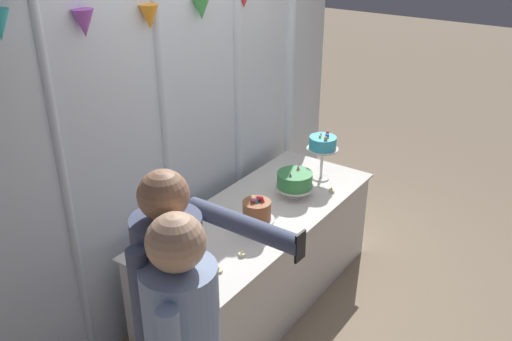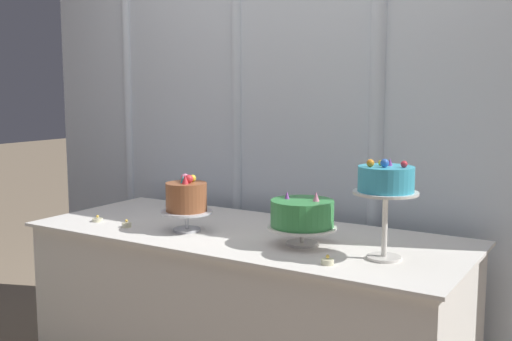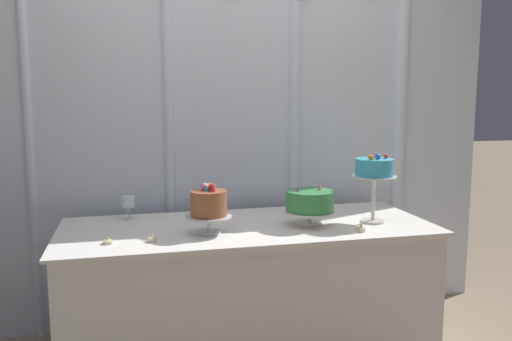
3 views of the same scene
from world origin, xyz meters
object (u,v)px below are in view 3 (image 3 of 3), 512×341
object	(u,v)px
tealight_near_left	(153,239)
tealight_near_right	(361,230)
cake_display_rightmost	(374,171)
wine_glass	(128,202)
tealight_far_left	(108,242)
cake_display_center	(310,202)
cake_table	(248,290)
cake_display_leftmost	(209,205)

from	to	relation	value
tealight_near_left	tealight_near_right	distance (m)	1.07
cake_display_rightmost	tealight_near_right	xyz separation A→B (m)	(-0.15, -0.18, -0.28)
wine_glass	tealight_near_right	distance (m)	1.31
cake_display_rightmost	tealight_far_left	distance (m)	1.46
cake_display_center	cake_display_rightmost	bearing A→B (deg)	-3.52
cake_table	tealight_near_right	bearing A→B (deg)	-27.10
tealight_far_left	tealight_near_right	xyz separation A→B (m)	(1.27, -0.08, 0.00)
cake_display_rightmost	wine_glass	bearing A→B (deg)	163.97
cake_display_leftmost	tealight_far_left	size ratio (longest dim) A/B	5.19
tealight_near_right	cake_display_rightmost	bearing A→B (deg)	49.54
cake_table	tealight_near_left	size ratio (longest dim) A/B	44.91
cake_table	cake_display_leftmost	size ratio (longest dim) A/B	7.54
tealight_near_right	tealight_far_left	bearing A→B (deg)	176.62
cake_table	cake_display_rightmost	size ratio (longest dim) A/B	5.17
tealight_far_left	wine_glass	bearing A→B (deg)	79.01
cake_display_leftmost	cake_display_center	world-z (taller)	cake_display_leftmost
tealight_far_left	tealight_near_right	bearing A→B (deg)	-3.38
cake_display_leftmost	tealight_near_left	bearing A→B (deg)	-162.97
cake_display_leftmost	wine_glass	distance (m)	0.58
cake_display_rightmost	tealight_far_left	size ratio (longest dim) A/B	7.57
cake_display_leftmost	tealight_far_left	distance (m)	0.52
cake_table	wine_glass	world-z (taller)	wine_glass
cake_display_leftmost	wine_glass	world-z (taller)	cake_display_leftmost
cake_table	cake_display_center	size ratio (longest dim) A/B	6.99
cake_display_rightmost	wine_glass	world-z (taller)	cake_display_rightmost
cake_display_leftmost	tealight_far_left	bearing A→B (deg)	-171.74
tealight_far_left	tealight_near_left	distance (m)	0.21
cake_display_rightmost	tealight_near_right	size ratio (longest dim) A/B	8.14
tealight_far_left	cake_display_leftmost	bearing A→B (deg)	8.26
cake_table	cake_display_center	world-z (taller)	cake_display_center
cake_table	cake_display_rightmost	distance (m)	0.96
cake_table	cake_display_leftmost	xyz separation A→B (m)	(-0.23, -0.13, 0.52)
wine_glass	tealight_far_left	distance (m)	0.50
cake_display_rightmost	tealight_far_left	bearing A→B (deg)	-175.82
cake_display_center	cake_display_leftmost	bearing A→B (deg)	-174.49
tealight_far_left	tealight_near_left	size ratio (longest dim) A/B	1.15
cake_display_center	cake_table	bearing A→B (deg)	167.08
cake_display_leftmost	cake_display_rightmost	bearing A→B (deg)	1.97
cake_table	tealight_far_left	world-z (taller)	tealight_far_left
cake_table	tealight_near_right	xyz separation A→B (m)	(0.54, -0.28, 0.38)
tealight_near_right	tealight_near_left	bearing A→B (deg)	176.84
cake_display_center	wine_glass	distance (m)	1.03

